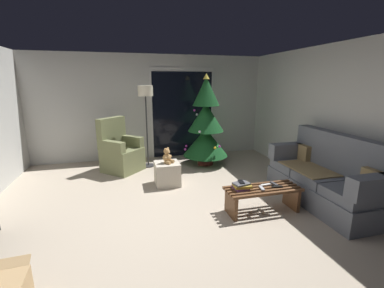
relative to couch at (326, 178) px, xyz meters
name	(u,v)px	position (x,y,z in m)	size (l,w,h in m)	color
ground_plane	(178,213)	(-2.32, 0.22, -0.40)	(7.00, 7.00, 0.00)	#B2A38E
wall_back	(152,107)	(-2.32, 3.28, 0.85)	(5.72, 0.12, 2.50)	beige
wall_right	(350,121)	(0.54, 0.22, 0.85)	(0.12, 6.00, 2.50)	beige
patio_door_frame	(182,113)	(-1.56, 3.21, 0.70)	(1.60, 0.02, 2.20)	silver
patio_door_glass	(183,115)	(-1.56, 3.19, 0.65)	(1.50, 0.02, 2.10)	black
couch	(326,178)	(0.00, 0.00, 0.00)	(0.79, 1.94, 1.08)	slate
coffee_table	(263,196)	(-1.11, -0.03, -0.15)	(1.10, 0.40, 0.37)	brown
remote_silver	(262,188)	(-1.15, -0.07, -0.01)	(0.04, 0.16, 0.02)	#ADADB2
remote_graphite	(274,184)	(-0.89, 0.03, -0.01)	(0.04, 0.16, 0.02)	#333338
remote_black	(277,187)	(-0.91, -0.08, -0.01)	(0.04, 0.16, 0.02)	black
remote_white	(266,185)	(-1.03, 0.03, -0.01)	(0.04, 0.16, 0.02)	silver
book_stack	(241,186)	(-1.43, 0.00, 0.02)	(0.26, 0.22, 0.10)	#6B3D7A
cell_phone	(241,182)	(-1.43, 0.01, 0.08)	(0.07, 0.14, 0.01)	black
christmas_tree	(206,126)	(-1.23, 2.31, 0.50)	(1.02, 1.01, 2.04)	#4C1E19
armchair	(120,152)	(-3.11, 2.37, 0.00)	(0.97, 0.97, 1.13)	olive
floor_lamp	(146,99)	(-2.52, 2.52, 1.11)	(0.32, 0.32, 1.78)	#2D2D30
ottoman	(167,174)	(-2.28, 1.34, -0.19)	(0.44, 0.44, 0.42)	beige
teddy_bear_honey	(167,157)	(-2.27, 1.33, 0.14)	(0.21, 0.22, 0.29)	tan
teddy_bear_cream_by_tree	(172,166)	(-2.06, 1.98, -0.28)	(0.22, 0.21, 0.29)	beige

